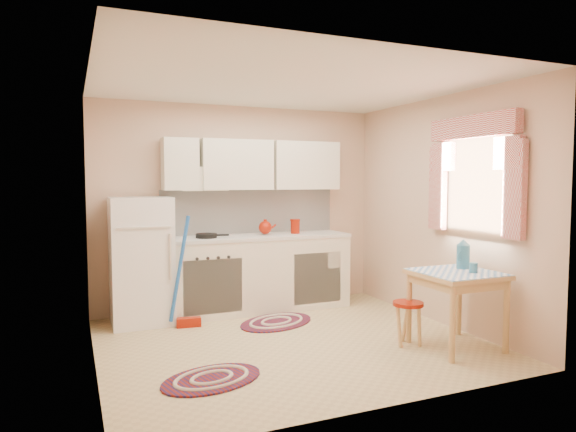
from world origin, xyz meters
The scene contains 14 objects.
room_shell centered at (0.16, 0.24, 1.60)m, with size 3.64×3.60×2.52m.
fridge centered at (-1.26, 1.25, 0.70)m, with size 0.65×0.60×1.40m, color white.
broom centered at (-0.81, 0.90, 0.60)m, with size 0.28×0.12×1.20m, color blue, non-canonical shape.
base_cabinets centered at (0.12, 1.30, 0.44)m, with size 2.25×0.60×0.88m, color white.
countertop centered at (0.12, 1.30, 0.90)m, with size 2.27×0.62×0.04m, color silver.
frying_pan centered at (-0.53, 1.25, 0.94)m, with size 0.24×0.24×0.05m, color black.
red_kettle centered at (0.22, 1.30, 1.01)m, with size 0.18×0.16×0.18m, color #951605, non-canonical shape.
red_canister centered at (0.62, 1.30, 1.00)m, with size 0.11×0.11×0.16m, color #951605.
table centered at (1.37, -0.77, 0.36)m, with size 0.72×0.72×0.72m, color #DEAF6F.
stool centered at (1.00, -0.53, 0.21)m, with size 0.29×0.29×0.42m, color #951605.
coffee_pot centered at (1.55, -0.65, 0.88)m, with size 0.16×0.13×0.31m, color teal, non-canonical shape.
mug centered at (1.47, -0.87, 0.77)m, with size 0.08×0.08×0.10m, color teal.
rug_center centered at (0.12, 0.67, 0.01)m, with size 0.92×0.62×0.02m, color maroon, non-canonical shape.
rug_left centered at (-0.96, -0.65, 0.01)m, with size 0.84×0.56×0.02m, color maroon, non-canonical shape.
Camera 1 is at (-1.96, -4.54, 1.59)m, focal length 32.00 mm.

